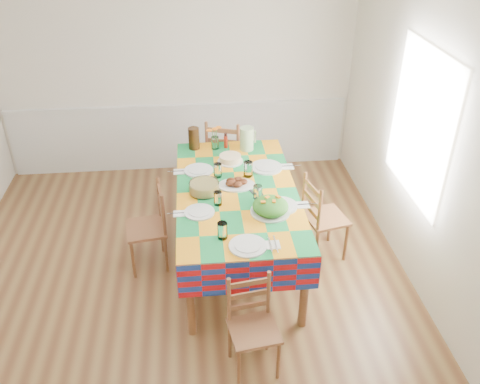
# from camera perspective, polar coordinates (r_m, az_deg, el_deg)

# --- Properties ---
(room) EXTENTS (4.58, 5.08, 2.78)m
(room) POSITION_cam_1_polar(r_m,az_deg,el_deg) (4.28, -7.51, 2.83)
(room) COLOR brown
(room) RESTS_ON ground
(wainscot) EXTENTS (4.41, 0.06, 0.92)m
(wainscot) POSITION_cam_1_polar(r_m,az_deg,el_deg) (6.88, -6.74, 6.41)
(wainscot) COLOR silver
(wainscot) RESTS_ON room
(window_right) EXTENTS (0.00, 1.40, 1.40)m
(window_right) POSITION_cam_1_polar(r_m,az_deg,el_deg) (4.92, 19.54, 7.13)
(window_right) COLOR white
(window_right) RESTS_ON room
(dining_table) EXTENTS (1.16, 2.16, 0.84)m
(dining_table) POSITION_cam_1_polar(r_m,az_deg,el_deg) (4.95, -0.35, -0.71)
(dining_table) COLOR brown
(dining_table) RESTS_ON room
(setting_near_head) EXTENTS (0.51, 0.34, 0.15)m
(setting_near_head) POSITION_cam_1_polar(r_m,az_deg,el_deg) (4.18, -0.07, -5.43)
(setting_near_head) COLOR silver
(setting_near_head) RESTS_ON dining_table
(setting_left_near) EXTENTS (0.50, 0.30, 0.13)m
(setting_left_near) POSITION_cam_1_polar(r_m,az_deg,el_deg) (4.60, -3.90, -1.69)
(setting_left_near) COLOR silver
(setting_left_near) RESTS_ON dining_table
(setting_left_far) EXTENTS (0.55, 0.33, 0.15)m
(setting_left_far) POSITION_cam_1_polar(r_m,az_deg,el_deg) (5.18, -3.98, 2.45)
(setting_left_far) COLOR silver
(setting_left_far) RESTS_ON dining_table
(setting_right_near) EXTENTS (0.58, 0.34, 0.15)m
(setting_right_near) POSITION_cam_1_polar(r_m,az_deg,el_deg) (4.68, 3.73, -1.00)
(setting_right_near) COLOR silver
(setting_right_near) RESTS_ON dining_table
(setting_right_far) EXTENTS (0.62, 0.36, 0.16)m
(setting_right_far) POSITION_cam_1_polar(r_m,az_deg,el_deg) (5.22, 2.33, 2.74)
(setting_right_far) COLOR silver
(setting_right_far) RESTS_ON dining_table
(meat_platter) EXTENTS (0.37, 0.26, 0.07)m
(meat_platter) POSITION_cam_1_polar(r_m,az_deg,el_deg) (4.95, -0.44, 0.98)
(meat_platter) COLOR silver
(meat_platter) RESTS_ON dining_table
(salad_platter) EXTENTS (0.36, 0.36, 0.15)m
(salad_platter) POSITION_cam_1_polar(r_m,az_deg,el_deg) (4.55, 3.44, -1.67)
(salad_platter) COLOR silver
(salad_platter) RESTS_ON dining_table
(pasta_bowl) EXTENTS (0.29, 0.29, 0.10)m
(pasta_bowl) POSITION_cam_1_polar(r_m,az_deg,el_deg) (4.85, -4.05, 0.50)
(pasta_bowl) COLOR white
(pasta_bowl) RESTS_ON dining_table
(cake) EXTENTS (0.27, 0.27, 0.07)m
(cake) POSITION_cam_1_polar(r_m,az_deg,el_deg) (5.39, -1.10, 3.75)
(cake) COLOR silver
(cake) RESTS_ON dining_table
(serving_utensils) EXTENTS (0.16, 0.36, 0.01)m
(serving_utensils) POSITION_cam_1_polar(r_m,az_deg,el_deg) (4.80, 2.20, -0.46)
(serving_utensils) COLOR black
(serving_utensils) RESTS_ON dining_table
(flower_vase) EXTENTS (0.17, 0.14, 0.27)m
(flower_vase) POSITION_cam_1_polar(r_m,az_deg,el_deg) (5.63, -2.84, 5.91)
(flower_vase) COLOR white
(flower_vase) RESTS_ON dining_table
(hot_sauce) EXTENTS (0.04, 0.04, 0.18)m
(hot_sauce) POSITION_cam_1_polar(r_m,az_deg,el_deg) (5.66, -1.61, 5.82)
(hot_sauce) COLOR #AB1E0D
(hot_sauce) RESTS_ON dining_table
(green_pitcher) EXTENTS (0.15, 0.15, 0.26)m
(green_pitcher) POSITION_cam_1_polar(r_m,az_deg,el_deg) (5.61, 0.76, 6.00)
(green_pitcher) COLOR #A3C48A
(green_pitcher) RESTS_ON dining_table
(tea_pitcher) EXTENTS (0.12, 0.12, 0.25)m
(tea_pitcher) POSITION_cam_1_polar(r_m,az_deg,el_deg) (5.65, -5.20, 6.02)
(tea_pitcher) COLOR black
(tea_pitcher) RESTS_ON dining_table
(name_card) EXTENTS (0.08, 0.02, 0.02)m
(name_card) POSITION_cam_1_polar(r_m,az_deg,el_deg) (4.07, 1.25, -7.04)
(name_card) COLOR silver
(name_card) RESTS_ON dining_table
(chair_near) EXTENTS (0.42, 0.41, 0.84)m
(chair_near) POSITION_cam_1_polar(r_m,az_deg,el_deg) (4.10, 1.43, -14.91)
(chair_near) COLOR brown
(chair_near) RESTS_ON room
(chair_far) EXTENTS (0.55, 0.54, 1.00)m
(chair_far) POSITION_cam_1_polar(r_m,az_deg,el_deg) (6.25, -1.64, 3.99)
(chair_far) COLOR brown
(chair_far) RESTS_ON room
(chair_left) EXTENTS (0.44, 0.46, 0.91)m
(chair_left) POSITION_cam_1_polar(r_m,az_deg,el_deg) (5.13, -10.06, -3.95)
(chair_left) COLOR brown
(chair_left) RESTS_ON room
(chair_right) EXTENTS (0.47, 0.49, 0.93)m
(chair_right) POSITION_cam_1_polar(r_m,az_deg,el_deg) (5.24, 9.17, -2.91)
(chair_right) COLOR brown
(chair_right) RESTS_ON room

